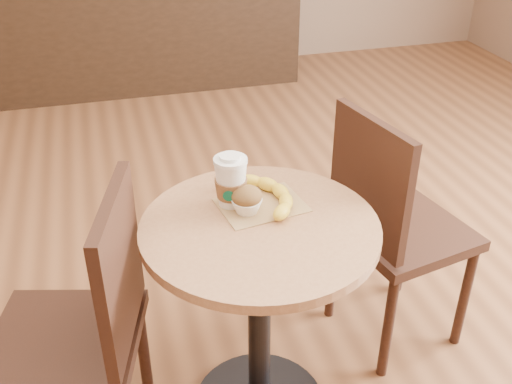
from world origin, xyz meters
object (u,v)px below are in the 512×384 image
banana (260,196)px  muffin (247,200)px  coffee_cup (231,183)px  chair_left (85,330)px  cafe_table (260,288)px  chair_right (392,224)px

banana → muffin: bearing=-163.2°
coffee_cup → muffin: 0.07m
chair_left → muffin: chair_left is taller
cafe_table → chair_left: 0.51m
chair_right → chair_left: bearing=91.7°
coffee_cup → muffin: coffee_cup is taller
muffin → banana: bearing=38.2°
cafe_table → coffee_cup: size_ratio=4.68×
cafe_table → banana: bearing=73.7°
chair_right → banana: bearing=90.8°
coffee_cup → banana: coffee_cup is taller
chair_right → coffee_cup: bearing=87.9°
coffee_cup → muffin: bearing=-36.9°
muffin → banana: muffin is taller
chair_left → muffin: (0.49, 0.10, 0.28)m
cafe_table → coffee_cup: coffee_cup is taller
coffee_cup → chair_right: bearing=30.8°
chair_right → coffee_cup: chair_right is taller
cafe_table → chair_left: size_ratio=0.81×
coffee_cup → banana: (0.08, -0.01, -0.05)m
muffin → coffee_cup: bearing=121.8°
coffee_cup → cafe_table: bearing=-45.3°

